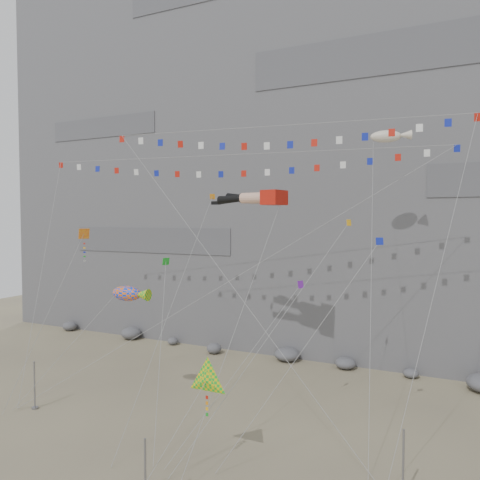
{
  "coord_description": "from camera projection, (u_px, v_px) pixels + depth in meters",
  "views": [
    {
      "loc": [
        16.1,
        -27.8,
        14.56
      ],
      "look_at": [
        -1.54,
        9.0,
        12.71
      ],
      "focal_mm": 35.0,
      "sensor_mm": 36.0,
      "label": 1
    }
  ],
  "objects": [
    {
      "name": "ground",
      "position": [
        204.0,
        427.0,
        32.66
      ],
      "size": [
        120.0,
        120.0,
        0.0
      ],
      "primitive_type": "plane",
      "color": "gray",
      "rests_on": "ground"
    },
    {
      "name": "cliff",
      "position": [
        328.0,
        138.0,
        60.35
      ],
      "size": [
        80.0,
        28.0,
        50.0
      ],
      "primitive_type": "cube",
      "color": "slate",
      "rests_on": "ground"
    },
    {
      "name": "talus_boulders",
      "position": [
        287.0,
        355.0,
        47.94
      ],
      "size": [
        60.0,
        3.0,
        1.2
      ],
      "primitive_type": null,
      "color": "slate",
      "rests_on": "ground"
    },
    {
      "name": "anchor_pole_left",
      "position": [
        35.0,
        385.0,
        35.72
      ],
      "size": [
        0.12,
        0.12,
        3.69
      ],
      "primitive_type": "cylinder",
      "color": "gray",
      "rests_on": "ground"
    },
    {
      "name": "anchor_pole_center",
      "position": [
        145.0,
        475.0,
        23.12
      ],
      "size": [
        0.12,
        0.12,
        3.73
      ],
      "primitive_type": "cylinder",
      "color": "gray",
      "rests_on": "ground"
    },
    {
      "name": "anchor_pole_right",
      "position": [
        403.0,
        465.0,
        24.11
      ],
      "size": [
        0.12,
        0.12,
        3.73
      ],
      "primitive_type": "cylinder",
      "color": "gray",
      "rests_on": "ground"
    },
    {
      "name": "legs_kite",
      "position": [
        255.0,
        198.0,
        38.1
      ],
      "size": [
        6.73,
        16.69,
        21.96
      ],
      "rotation": [
        0.0,
        0.0,
        -0.17
      ],
      "color": "red",
      "rests_on": "ground"
    },
    {
      "name": "flag_banner_upper",
      "position": [
        232.0,
        155.0,
        40.71
      ],
      "size": [
        35.55,
        14.86,
        26.58
      ],
      "color": "red",
      "rests_on": "ground"
    },
    {
      "name": "flag_banner_lower",
      "position": [
        279.0,
        126.0,
        35.23
      ],
      "size": [
        26.97,
        10.29,
        24.93
      ],
      "color": "red",
      "rests_on": "ground"
    },
    {
      "name": "harlequin_kite",
      "position": [
        84.0,
        234.0,
        38.49
      ],
      "size": [
        3.22,
        7.23,
        14.85
      ],
      "color": "red",
      "rests_on": "ground"
    },
    {
      "name": "fish_windsock",
      "position": [
        127.0,
        294.0,
        35.55
      ],
      "size": [
        9.48,
        4.97,
        12.36
      ],
      "color": "orange",
      "rests_on": "ground"
    },
    {
      "name": "delta_kite",
      "position": [
        207.0,
        380.0,
        26.86
      ],
      "size": [
        3.57,
        3.59,
        7.22
      ],
      "color": "yellow",
      "rests_on": "ground"
    },
    {
      "name": "blimp_windsock",
      "position": [
        386.0,
        137.0,
        37.66
      ],
      "size": [
        3.77,
        14.76,
        25.22
      ],
      "color": "beige",
      "rests_on": "ground"
    },
    {
      "name": "small_kite_a",
      "position": [
        210.0,
        202.0,
        39.83
      ],
      "size": [
        1.86,
        15.18,
        22.0
      ],
      "color": "orange",
      "rests_on": "ground"
    },
    {
      "name": "small_kite_b",
      "position": [
        299.0,
        287.0,
        32.73
      ],
      "size": [
        5.77,
        9.99,
        14.54
      ],
      "color": "purple",
      "rests_on": "ground"
    },
    {
      "name": "small_kite_c",
      "position": [
        166.0,
        264.0,
        34.55
      ],
      "size": [
        4.44,
        7.59,
        13.83
      ],
      "color": "green",
      "rests_on": "ground"
    },
    {
      "name": "small_kite_d",
      "position": [
        345.0,
        228.0,
        34.82
      ],
      "size": [
        7.41,
        14.58,
        21.09
      ],
      "color": "#F8AD14",
      "rests_on": "ground"
    },
    {
      "name": "small_kite_e",
      "position": [
        376.0,
        246.0,
        28.7
      ],
      "size": [
        8.43,
        7.39,
        16.75
      ],
      "color": "#1220A1",
      "rests_on": "ground"
    }
  ]
}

